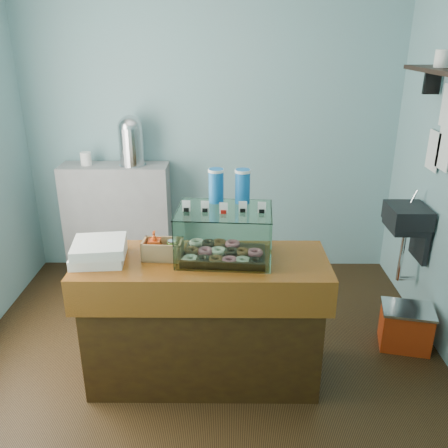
{
  "coord_description": "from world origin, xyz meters",
  "views": [
    {
      "loc": [
        0.16,
        -2.95,
        2.22
      ],
      "look_at": [
        0.14,
        -0.15,
        1.1
      ],
      "focal_mm": 38.0,
      "sensor_mm": 36.0,
      "label": 1
    }
  ],
  "objects_px": {
    "coffee_urn": "(131,139)",
    "counter": "(203,319)",
    "red_cooler": "(405,327)",
    "display_case": "(224,231)"
  },
  "relations": [
    {
      "from": "counter",
      "to": "display_case",
      "type": "bearing_deg",
      "value": 25.38
    },
    {
      "from": "display_case",
      "to": "coffee_urn",
      "type": "height_order",
      "value": "coffee_urn"
    },
    {
      "from": "coffee_urn",
      "to": "red_cooler",
      "type": "height_order",
      "value": "coffee_urn"
    },
    {
      "from": "coffee_urn",
      "to": "counter",
      "type": "bearing_deg",
      "value": -65.31
    },
    {
      "from": "display_case",
      "to": "coffee_urn",
      "type": "distance_m",
      "value": 1.75
    },
    {
      "from": "counter",
      "to": "coffee_urn",
      "type": "bearing_deg",
      "value": 114.69
    },
    {
      "from": "counter",
      "to": "coffee_urn",
      "type": "xyz_separation_m",
      "value": [
        -0.72,
        1.56,
        0.88
      ]
    },
    {
      "from": "display_case",
      "to": "red_cooler",
      "type": "distance_m",
      "value": 1.66
    },
    {
      "from": "counter",
      "to": "red_cooler",
      "type": "distance_m",
      "value": 1.58
    },
    {
      "from": "red_cooler",
      "to": "counter",
      "type": "bearing_deg",
      "value": -154.73
    }
  ]
}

